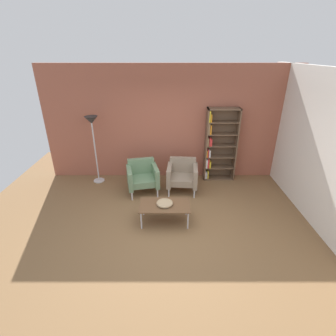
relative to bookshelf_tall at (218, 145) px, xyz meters
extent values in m
plane|color=brown|center=(-1.25, -2.25, -0.94)|extent=(8.32, 8.32, 0.00)
cube|color=#9E5642|center=(-1.25, 0.21, 0.51)|extent=(6.40, 0.12, 2.90)
cube|color=silver|center=(1.61, -1.65, 0.51)|extent=(0.12, 5.20, 2.90)
cube|color=brown|center=(-0.32, -0.02, 0.01)|extent=(0.03, 0.30, 1.90)
cube|color=brown|center=(0.45, -0.02, 0.01)|extent=(0.03, 0.30, 1.90)
cube|color=brown|center=(0.06, -0.02, 0.95)|extent=(0.80, 0.30, 0.03)
cube|color=brown|center=(0.06, -0.02, -0.92)|extent=(0.80, 0.30, 0.03)
cube|color=brown|center=(0.06, 0.12, 0.01)|extent=(0.80, 0.02, 1.90)
cube|color=brown|center=(0.06, -0.02, -0.60)|extent=(0.76, 0.28, 0.02)
cube|color=brown|center=(0.06, -0.02, -0.29)|extent=(0.76, 0.28, 0.02)
cube|color=brown|center=(0.06, -0.02, 0.01)|extent=(0.76, 0.28, 0.02)
cube|color=brown|center=(0.06, -0.02, 0.32)|extent=(0.76, 0.28, 0.02)
cube|color=brown|center=(0.06, -0.02, 0.63)|extent=(0.76, 0.28, 0.02)
cube|color=white|center=(-0.30, -0.04, -0.80)|extent=(0.03, 0.24, 0.19)
cube|color=white|center=(-0.27, -0.04, -0.81)|extent=(0.02, 0.25, 0.18)
cube|color=yellow|center=(-0.23, -0.06, -0.79)|extent=(0.03, 0.20, 0.21)
cube|color=white|center=(-0.29, -0.07, -0.47)|extent=(0.04, 0.18, 0.24)
cube|color=red|center=(-0.24, -0.07, -0.46)|extent=(0.04, 0.19, 0.26)
cube|color=yellow|center=(-0.20, -0.06, -0.50)|extent=(0.04, 0.21, 0.18)
cube|color=orange|center=(-0.30, -0.05, -0.19)|extent=(0.02, 0.23, 0.18)
cube|color=red|center=(-0.27, -0.08, -0.18)|extent=(0.02, 0.17, 0.20)
cube|color=white|center=(-0.23, -0.08, -0.19)|extent=(0.03, 0.17, 0.18)
cube|color=olive|center=(-0.29, -0.08, 0.13)|extent=(0.04, 0.17, 0.21)
cube|color=red|center=(-0.24, -0.07, 0.13)|extent=(0.03, 0.19, 0.21)
cube|color=red|center=(-0.21, -0.06, 0.12)|extent=(0.03, 0.21, 0.18)
cube|color=olive|center=(-0.29, -0.04, 0.47)|extent=(0.04, 0.25, 0.27)
cube|color=orange|center=(-0.25, -0.05, 0.45)|extent=(0.03, 0.23, 0.23)
cube|color=yellow|center=(-0.29, -0.07, 0.77)|extent=(0.04, 0.18, 0.27)
cube|color=orange|center=(-0.25, -0.07, 0.73)|extent=(0.03, 0.20, 0.19)
cube|color=brown|center=(-1.37, -1.94, -0.55)|extent=(1.00, 0.56, 0.02)
cylinder|color=silver|center=(-1.82, -2.17, -0.75)|extent=(0.03, 0.03, 0.38)
cylinder|color=silver|center=(-0.92, -2.17, -0.75)|extent=(0.03, 0.03, 0.38)
cylinder|color=silver|center=(-1.82, -1.71, -0.75)|extent=(0.03, 0.03, 0.38)
cylinder|color=silver|center=(-0.92, -1.71, -0.75)|extent=(0.03, 0.03, 0.38)
cylinder|color=tan|center=(-1.37, -1.94, -0.53)|extent=(0.13, 0.13, 0.02)
cylinder|color=tan|center=(-1.37, -1.94, -0.51)|extent=(0.32, 0.32, 0.02)
torus|color=tan|center=(-1.37, -1.94, -0.49)|extent=(0.32, 0.32, 0.02)
cube|color=gray|center=(-0.96, -0.71, -0.62)|extent=(0.69, 0.63, 0.16)
cube|color=gray|center=(-0.93, -0.44, -0.35)|extent=(0.65, 0.17, 0.38)
cube|color=gray|center=(-1.27, -0.70, -0.51)|extent=(0.15, 0.63, 0.46)
cube|color=gray|center=(-0.65, -0.75, -0.51)|extent=(0.15, 0.63, 0.46)
cylinder|color=silver|center=(-1.28, -0.99, -0.82)|extent=(0.04, 0.04, 0.24)
cylinder|color=silver|center=(-0.68, -1.04, -0.82)|extent=(0.04, 0.04, 0.24)
cylinder|color=silver|center=(-1.23, -0.41, -0.82)|extent=(0.04, 0.04, 0.24)
cylinder|color=silver|center=(-0.63, -0.46, -0.82)|extent=(0.04, 0.04, 0.24)
cube|color=slate|center=(-1.91, -0.77, -0.62)|extent=(0.75, 0.71, 0.16)
cube|color=slate|center=(-1.97, -0.51, -0.35)|extent=(0.65, 0.26, 0.38)
cube|color=slate|center=(-2.21, -0.86, -0.51)|extent=(0.23, 0.63, 0.46)
cube|color=slate|center=(-1.60, -0.72, -0.51)|extent=(0.23, 0.63, 0.46)
cylinder|color=silver|center=(-2.13, -1.14, -0.82)|extent=(0.04, 0.04, 0.24)
cylinder|color=silver|center=(-1.55, -1.01, -0.82)|extent=(0.04, 0.04, 0.24)
cylinder|color=silver|center=(-2.26, -0.57, -0.82)|extent=(0.04, 0.04, 0.24)
cylinder|color=silver|center=(-1.67, -0.44, -0.82)|extent=(0.04, 0.04, 0.24)
cylinder|color=silver|center=(-3.14, -0.19, -0.92)|extent=(0.28, 0.28, 0.02)
cylinder|color=silver|center=(-3.14, -0.19, -0.09)|extent=(0.03, 0.03, 1.65)
cone|color=#2D2D2D|center=(-3.14, -0.19, 0.71)|extent=(0.32, 0.32, 0.18)
camera|label=1|loc=(-1.30, -6.10, 2.21)|focal=26.77mm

